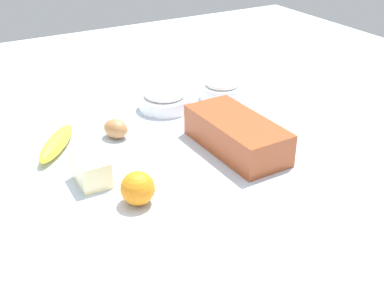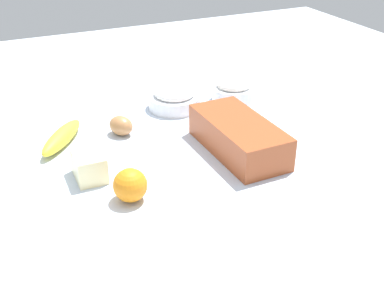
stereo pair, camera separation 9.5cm
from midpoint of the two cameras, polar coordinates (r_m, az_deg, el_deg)
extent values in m
cube|color=silver|center=(1.17, -2.32, -2.21)|extent=(2.40, 2.40, 0.02)
cube|color=#9E4723|center=(1.19, 2.89, 1.08)|extent=(0.28, 0.14, 0.08)
cube|color=black|center=(1.19, 2.90, 1.25)|extent=(0.27, 0.12, 0.07)
cylinder|color=white|center=(1.48, 1.63, 5.94)|extent=(0.13, 0.13, 0.04)
torus|color=white|center=(1.48, 1.64, 6.61)|extent=(0.13, 0.13, 0.01)
ellipsoid|color=white|center=(1.47, 1.65, 7.05)|extent=(0.10, 0.10, 0.04)
cylinder|color=white|center=(1.42, -5.07, 4.73)|extent=(0.15, 0.15, 0.04)
torus|color=white|center=(1.42, -5.10, 5.33)|extent=(0.15, 0.15, 0.01)
ellipsoid|color=white|center=(1.41, -5.12, 5.83)|extent=(0.12, 0.12, 0.04)
ellipsoid|color=yellow|center=(1.25, -17.47, 0.07)|extent=(0.18, 0.15, 0.04)
sphere|color=orange|center=(1.01, -8.98, -5.13)|extent=(0.07, 0.07, 0.07)
cube|color=#F4EDB2|center=(1.09, -13.98, -3.05)|extent=(0.09, 0.07, 0.06)
ellipsoid|color=#B27849|center=(1.27, -10.91, 1.71)|extent=(0.08, 0.08, 0.05)
camera|label=1|loc=(0.05, -92.37, -1.27)|focal=46.23mm
camera|label=2|loc=(0.05, 87.63, 1.27)|focal=46.23mm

